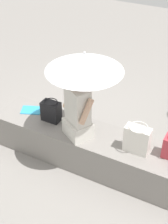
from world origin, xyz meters
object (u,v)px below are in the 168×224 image
at_px(person_seated, 78,110).
at_px(magazine, 31,110).
at_px(parasol, 84,62).
at_px(handbag_black, 137,139).
at_px(tote_bag_canvas, 51,111).

relative_size(person_seated, magazine, 3.21).
distance_m(parasol, magazine, 1.36).
xyz_separation_m(parasol, handbag_black, (-0.71, 0.01, -0.84)).
distance_m(handbag_black, magazine, 1.63).
height_order(parasol, magazine, parasol).
relative_size(parasol, tote_bag_canvas, 3.79).
xyz_separation_m(person_seated, parasol, (-0.06, -0.07, 0.63)).
distance_m(person_seated, magazine, 0.95).
bearing_deg(parasol, handbag_black, 179.46).
relative_size(handbag_black, magazine, 1.31).
distance_m(person_seated, handbag_black, 0.80).
bearing_deg(parasol, magazine, -6.07).
height_order(tote_bag_canvas, magazine, tote_bag_canvas).
bearing_deg(tote_bag_canvas, magazine, -8.24).
distance_m(parasol, handbag_black, 1.10).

